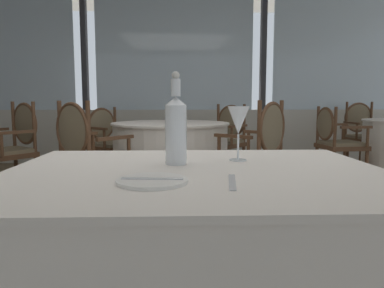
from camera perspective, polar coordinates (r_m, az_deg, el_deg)
ground_plane at (r=2.38m, az=-3.78°, el=-17.77°), size 13.03×13.03×0.00m
window_wall_far at (r=5.93m, az=-2.70°, el=8.37°), size 9.09×0.14×2.90m
foreground_table at (r=1.32m, az=0.70°, el=-20.48°), size 1.25×0.96×0.76m
side_plate at (r=1.01m, az=-5.97°, el=-5.73°), size 0.20×0.20×0.01m
butter_knife at (r=1.01m, az=-5.98°, el=-5.45°), size 0.17×0.03×0.00m
dinner_fork at (r=1.01m, az=6.29°, el=-5.90°), size 0.04×0.19×0.00m
water_bottle at (r=1.29m, az=-2.52°, el=2.54°), size 0.08×0.08×0.33m
wine_glass at (r=1.37m, az=7.25°, el=3.52°), size 0.08×0.08×0.20m
dining_chair_0_0 at (r=4.59m, az=21.43°, el=0.84°), size 0.51×0.57×0.92m
dining_chair_0_3 at (r=5.95m, az=25.05°, el=2.01°), size 0.57×0.51×0.98m
dining_chair_1_1 at (r=4.18m, az=-25.98°, el=0.36°), size 0.66×0.65×0.98m
background_table_2 at (r=3.90m, az=-3.33°, el=-2.22°), size 1.24×1.24×0.76m
dining_chair_2_0 at (r=3.26m, az=10.39°, el=-0.55°), size 0.65×0.66×0.99m
dining_chair_2_1 at (r=4.70m, az=5.29°, el=1.43°), size 0.66×0.65×0.95m
dining_chair_2_2 at (r=4.64m, az=-12.88°, el=0.95°), size 0.65×0.66×0.91m
dining_chair_2_3 at (r=3.19m, az=-16.21°, el=-0.95°), size 0.66×0.65×0.99m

